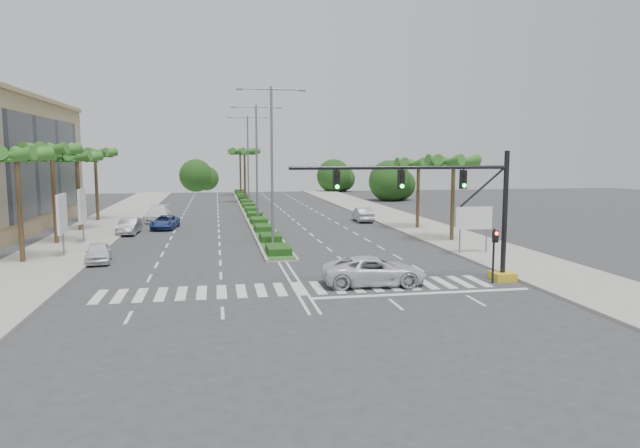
{
  "coord_description": "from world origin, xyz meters",
  "views": [
    {
      "loc": [
        -4.16,
        -28.93,
        6.95
      ],
      "look_at": [
        1.7,
        3.2,
        3.0
      ],
      "focal_mm": 32.0,
      "sensor_mm": 36.0,
      "label": 1
    }
  ],
  "objects_px": {
    "car_crossing": "(374,271)",
    "car_right": "(363,214)",
    "car_parked_a": "(98,253)",
    "car_parked_d": "(158,214)",
    "car_parked_c": "(165,222)",
    "car_parked_b": "(129,226)"
  },
  "relations": [
    {
      "from": "car_crossing",
      "to": "car_right",
      "type": "height_order",
      "value": "car_crossing"
    },
    {
      "from": "car_parked_a",
      "to": "car_parked_d",
      "type": "bearing_deg",
      "value": 78.92
    },
    {
      "from": "car_right",
      "to": "car_parked_a",
      "type": "bearing_deg",
      "value": 42.35
    },
    {
      "from": "car_parked_c",
      "to": "car_right",
      "type": "distance_m",
      "value": 20.15
    },
    {
      "from": "car_parked_a",
      "to": "car_parked_b",
      "type": "height_order",
      "value": "car_parked_b"
    },
    {
      "from": "car_parked_c",
      "to": "car_right",
      "type": "bearing_deg",
      "value": 14.07
    },
    {
      "from": "car_parked_b",
      "to": "car_crossing",
      "type": "bearing_deg",
      "value": -52.71
    },
    {
      "from": "car_crossing",
      "to": "car_parked_d",
      "type": "bearing_deg",
      "value": 26.67
    },
    {
      "from": "car_parked_c",
      "to": "car_crossing",
      "type": "bearing_deg",
      "value": -56.8
    },
    {
      "from": "car_parked_d",
      "to": "car_crossing",
      "type": "bearing_deg",
      "value": -67.05
    },
    {
      "from": "car_parked_d",
      "to": "car_crossing",
      "type": "height_order",
      "value": "car_parked_d"
    },
    {
      "from": "car_parked_c",
      "to": "car_parked_d",
      "type": "xyz_separation_m",
      "value": [
        -1.22,
        6.46,
        0.17
      ]
    },
    {
      "from": "car_parked_a",
      "to": "car_crossing",
      "type": "relative_size",
      "value": 0.69
    },
    {
      "from": "car_parked_a",
      "to": "car_parked_b",
      "type": "xyz_separation_m",
      "value": [
        0.0,
        13.68,
        0.06
      ]
    },
    {
      "from": "car_right",
      "to": "car_parked_c",
      "type": "bearing_deg",
      "value": 9.43
    },
    {
      "from": "car_parked_c",
      "to": "car_crossing",
      "type": "xyz_separation_m",
      "value": [
        13.1,
        -26.21,
        0.13
      ]
    },
    {
      "from": "car_parked_b",
      "to": "car_right",
      "type": "xyz_separation_m",
      "value": [
        22.78,
        5.67,
        0.02
      ]
    },
    {
      "from": "car_parked_c",
      "to": "car_right",
      "type": "height_order",
      "value": "car_right"
    },
    {
      "from": "car_parked_b",
      "to": "car_parked_a",
      "type": "bearing_deg",
      "value": -87.19
    },
    {
      "from": "car_parked_a",
      "to": "car_crossing",
      "type": "distance_m",
      "value": 18.51
    },
    {
      "from": "car_parked_d",
      "to": "car_right",
      "type": "bearing_deg",
      "value": -11.04
    },
    {
      "from": "car_parked_b",
      "to": "car_parked_d",
      "type": "xyz_separation_m",
      "value": [
        1.57,
        9.53,
        0.1
      ]
    }
  ]
}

